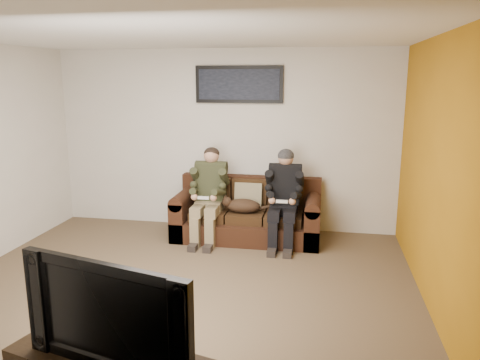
% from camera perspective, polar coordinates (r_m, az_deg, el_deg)
% --- Properties ---
extents(floor, '(5.00, 5.00, 0.00)m').
position_cam_1_polar(floor, '(5.11, -7.35, -13.18)').
color(floor, brown).
rests_on(floor, ground).
extents(ceiling, '(5.00, 5.00, 0.00)m').
position_cam_1_polar(ceiling, '(4.63, -8.27, 17.28)').
color(ceiling, silver).
rests_on(ceiling, ground).
extents(wall_back, '(5.00, 0.00, 5.00)m').
position_cam_1_polar(wall_back, '(6.84, -1.96, 4.86)').
color(wall_back, beige).
rests_on(wall_back, ground).
extents(wall_front, '(5.00, 0.00, 5.00)m').
position_cam_1_polar(wall_front, '(2.72, -22.63, -7.82)').
color(wall_front, beige).
rests_on(wall_front, ground).
extents(wall_right, '(0.00, 4.50, 4.50)m').
position_cam_1_polar(wall_right, '(4.59, 23.39, 0.11)').
color(wall_right, beige).
rests_on(wall_right, ground).
extents(accent_wall_right, '(0.00, 4.50, 4.50)m').
position_cam_1_polar(accent_wall_right, '(4.59, 23.27, 0.11)').
color(accent_wall_right, '#AE7111').
rests_on(accent_wall_right, ground).
extents(sofa, '(2.00, 0.86, 0.82)m').
position_cam_1_polar(sofa, '(6.56, 0.97, -4.33)').
color(sofa, '#331A0F').
rests_on(sofa, ground).
extents(throw_pillow, '(0.38, 0.18, 0.38)m').
position_cam_1_polar(throw_pillow, '(6.52, 1.04, -1.94)').
color(throw_pillow, '#847756').
rests_on(throw_pillow, sofa).
extents(throw_blanket, '(0.41, 0.20, 0.07)m').
position_cam_1_polar(throw_blanket, '(6.79, -3.70, 0.66)').
color(throw_blanket, tan).
rests_on(throw_blanket, sofa).
extents(person_left, '(0.51, 0.87, 1.26)m').
position_cam_1_polar(person_left, '(6.40, -3.79, -1.18)').
color(person_left, '#887755').
rests_on(person_left, sofa).
extents(person_right, '(0.51, 0.86, 1.26)m').
position_cam_1_polar(person_right, '(6.24, 5.40, -1.54)').
color(person_right, black).
rests_on(person_right, sofa).
extents(cat, '(0.66, 0.26, 0.24)m').
position_cam_1_polar(cat, '(6.34, 0.22, -3.11)').
color(cat, '#412A19').
rests_on(cat, sofa).
extents(framed_poster, '(1.25, 0.05, 0.52)m').
position_cam_1_polar(framed_poster, '(6.71, -0.13, 11.57)').
color(framed_poster, black).
rests_on(framed_poster, wall_back).
extents(television, '(1.19, 0.45, 0.68)m').
position_cam_1_polar(television, '(3.04, -14.66, -14.95)').
color(television, black).
rests_on(television, tv_stand).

